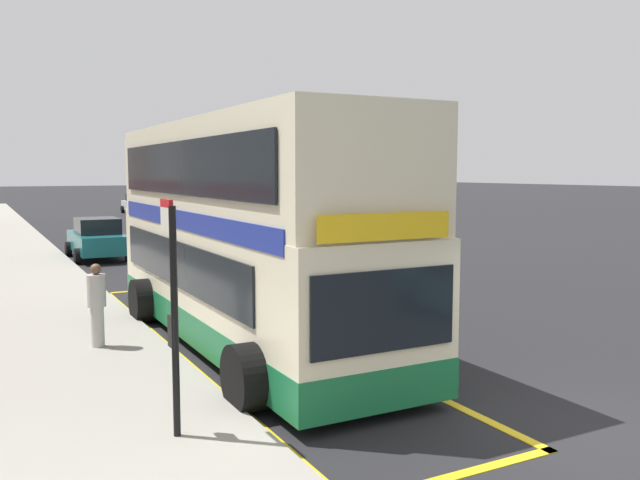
{
  "coord_description": "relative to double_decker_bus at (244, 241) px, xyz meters",
  "views": [
    {
      "loc": [
        -7.22,
        -5.51,
        3.44
      ],
      "look_at": [
        -0.18,
        7.79,
        1.87
      ],
      "focal_mm": 37.14,
      "sensor_mm": 36.0,
      "label": 1
    }
  ],
  "objects": [
    {
      "name": "parked_car_teal_far",
      "position": [
        -0.41,
        14.75,
        -1.26
      ],
      "size": [
        2.09,
        4.2,
        1.62
      ],
      "rotation": [
        0.0,
        0.0,
        3.14
      ],
      "color": "#196066",
      "rests_on": "ground"
    },
    {
      "name": "parked_car_teal_kerbside",
      "position": [
        7.41,
        34.88,
        -1.26
      ],
      "size": [
        2.09,
        4.2,
        1.62
      ],
      "rotation": [
        0.0,
        0.0,
        0.03
      ],
      "color": "#196066",
      "rests_on": "ground"
    },
    {
      "name": "parked_car_white_distant",
      "position": [
        7.28,
        42.47,
        -1.26
      ],
      "size": [
        2.09,
        4.2,
        1.62
      ],
      "rotation": [
        0.0,
        0.0,
        0.02
      ],
      "color": "silver",
      "rests_on": "ground"
    },
    {
      "name": "ground_plane",
      "position": [
        2.46,
        25.28,
        -2.06
      ],
      "size": [
        260.0,
        260.0,
        0.0
      ],
      "primitive_type": "plane",
      "color": "black"
    },
    {
      "name": "bus_stop_sign",
      "position": [
        -2.62,
        -4.26,
        -0.22
      ],
      "size": [
        0.09,
        0.51,
        2.95
      ],
      "color": "black",
      "rests_on": "pavement_near"
    },
    {
      "name": "bus_bay_markings",
      "position": [
        -0.03,
        0.12,
        -2.06
      ],
      "size": [
        3.03,
        13.64,
        0.01
      ],
      "color": "gold",
      "rests_on": "ground"
    },
    {
      "name": "pedestrian_waiting_near_sign",
      "position": [
        -2.76,
        0.53,
        -1.07
      ],
      "size": [
        0.34,
        0.34,
        1.58
      ],
      "color": "#B7B2AD",
      "rests_on": "pavement_near"
    },
    {
      "name": "double_decker_bus",
      "position": [
        0.0,
        0.0,
        0.0
      ],
      "size": [
        3.27,
        10.13,
        4.4
      ],
      "color": "beige",
      "rests_on": "ground"
    }
  ]
}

